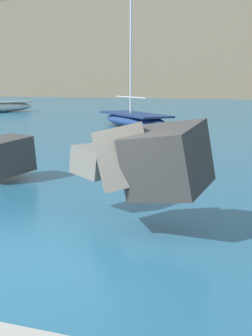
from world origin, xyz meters
name	(u,v)px	position (x,y,z in m)	size (l,w,h in m)	color
ground_plane	(37,267)	(0.00, 0.00, 0.00)	(400.00, 400.00, 0.00)	#235B7A
breakwater_jetty	(162,183)	(1.36, 1.71, 0.95)	(28.27, 7.36, 2.31)	#3D3A38
boat_near_left	(134,119)	(-4.96, 19.37, 0.47)	(5.85, 5.82, 8.21)	navy
boat_near_centre	(1,106)	(-19.74, 27.91, 0.50)	(4.31, 5.61, 6.03)	beige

